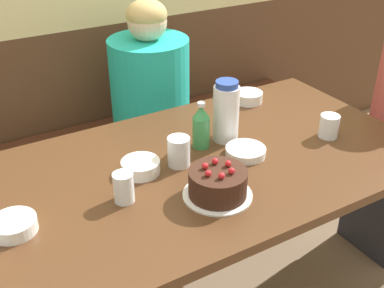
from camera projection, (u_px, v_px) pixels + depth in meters
bench_seat at (123, 172)px, 2.54m from camera, size 2.23×0.38×0.47m
dining_table at (207, 181)px, 1.71m from camera, size 1.52×0.86×0.75m
birthday_cake at (218, 184)px, 1.46m from camera, size 0.22×0.22×0.11m
water_pitcher at (226, 112)px, 1.74m from camera, size 0.10×0.10×0.23m
soju_bottle at (201, 126)px, 1.71m from camera, size 0.06×0.06×0.18m
bowl_soup_white at (246, 151)px, 1.69m from camera, size 0.14×0.14×0.03m
bowl_rice_small at (248, 97)px, 2.08m from camera, size 0.12×0.12×0.04m
bowl_side_dish at (14, 225)px, 1.33m from camera, size 0.13×0.13×0.04m
bowl_sauce_shallow at (141, 167)px, 1.59m from camera, size 0.13×0.13×0.04m
glass_water_tall at (179, 151)px, 1.62m from camera, size 0.08×0.08×0.10m
glass_tumbler_short at (124, 187)px, 1.44m from camera, size 0.06×0.06×0.10m
glass_shot_small at (329, 126)px, 1.79m from camera, size 0.07×0.07×0.09m
person_pale_blue_shirt at (152, 122)px, 2.33m from camera, size 0.37×0.37×1.15m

